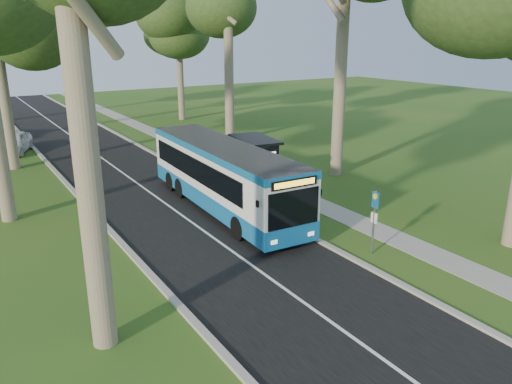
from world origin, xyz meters
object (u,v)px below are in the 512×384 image
Objects in this scene: bus_shelter at (262,155)px; bus_stop_sign at (374,215)px; litter_bin at (300,200)px; car_white at (14,142)px; bus at (224,177)px.

bus_stop_sign is at bearing -87.06° from bus_shelter.
litter_bin is at bearing -84.11° from bus_shelter.
car_white is (-10.16, 17.25, -1.29)m from bus_shelter.
litter_bin is (-0.11, -3.66, -1.50)m from bus_shelter.
bus is 2.74× the size of car_white.
bus_shelter is 3.96m from litter_bin.
bus_stop_sign is at bearing -48.49° from car_white.
bus is 3.88m from litter_bin.
bus_shelter is at bearing 88.24° from litter_bin.
bus_shelter is at bearing 86.25° from bus_stop_sign.
bus_stop_sign is 9.22m from bus_shelter.
litter_bin is at bearing -42.41° from car_white.
car_white is (-6.97, 18.84, -0.91)m from bus.
bus reaches higher than bus_stop_sign.
bus_stop_sign is 0.72× the size of bus_shelter.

